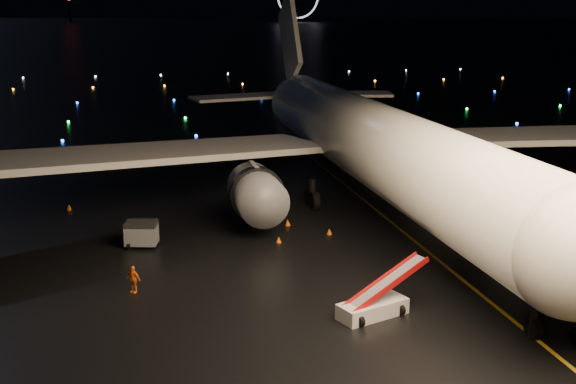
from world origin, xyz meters
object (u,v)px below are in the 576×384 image
Objects in this scene: airliner at (360,94)px; baggage_cart_0 at (142,234)px; crew_c at (133,279)px; belt_loader at (373,292)px.

airliner reaches higher than baggage_cart_0.
belt_loader is at bearing 11.55° from crew_c.
airliner is 26.70m from belt_loader.
airliner is 28.31m from crew_c.
airliner is 23.11m from baggage_cart_0.
airliner reaches higher than crew_c.
crew_c is (-20.05, -18.06, -8.59)m from airliner.
baggage_cart_0 is (0.72, 8.64, 0.08)m from crew_c.
crew_c is 0.78× the size of baggage_cart_0.
belt_loader is at bearing -37.09° from baggage_cart_0.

